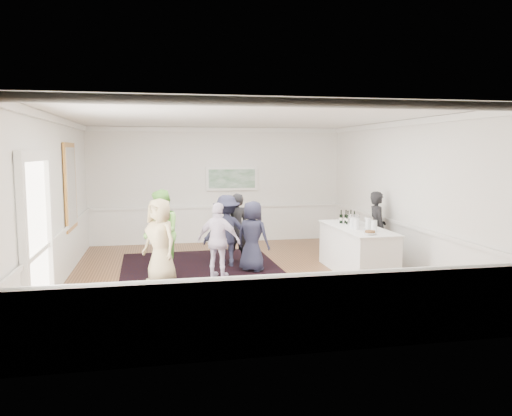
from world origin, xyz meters
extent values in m
plane|color=brown|center=(0.00, 0.00, 0.00)|extent=(8.00, 8.00, 0.00)
cube|color=white|center=(0.00, 0.00, 3.20)|extent=(7.00, 8.00, 0.02)
cube|color=white|center=(-3.50, 0.00, 1.60)|extent=(0.02, 8.00, 3.20)
cube|color=white|center=(3.50, 0.00, 1.60)|extent=(0.02, 8.00, 3.20)
cube|color=white|center=(0.00, 4.00, 1.60)|extent=(7.00, 0.02, 3.20)
cube|color=white|center=(0.00, -4.00, 1.60)|extent=(7.00, 0.02, 3.20)
cube|color=gold|center=(-3.46, 1.30, 1.80)|extent=(0.04, 1.25, 1.85)
cube|color=white|center=(-3.43, 1.30, 1.80)|extent=(0.01, 1.05, 1.65)
cube|color=white|center=(-3.43, -2.72, 1.20)|extent=(0.10, 0.14, 2.40)
cube|color=white|center=(-3.43, -1.08, 1.20)|extent=(0.10, 0.14, 2.40)
cube|color=white|center=(-3.43, -1.90, 2.48)|extent=(0.10, 1.78, 0.16)
cube|color=white|center=(-3.46, -1.90, 1.20)|extent=(0.02, 1.50, 2.40)
cube|color=white|center=(0.40, 3.95, 1.78)|extent=(1.44, 0.05, 0.66)
cube|color=#26663B|center=(0.40, 3.92, 1.78)|extent=(1.30, 0.01, 0.52)
cube|color=black|center=(-0.74, 0.50, 0.01)|extent=(3.50, 4.53, 0.02)
cube|color=white|center=(2.42, -0.16, 0.48)|extent=(0.85, 2.34, 0.96)
cube|color=white|center=(2.42, -0.16, 0.96)|extent=(0.91, 2.40, 0.02)
imported|color=black|center=(3.20, 0.55, 0.83)|extent=(0.46, 0.64, 1.65)
imported|color=tan|center=(-1.62, -0.14, 0.82)|extent=(0.92, 0.95, 1.65)
imported|color=#7CD354|center=(-1.59, 0.47, 0.88)|extent=(0.86, 1.00, 1.77)
imported|color=silver|center=(-0.47, -0.06, 0.77)|extent=(0.97, 0.76, 1.53)
imported|color=#222338|center=(-0.17, 0.94, 0.80)|extent=(1.03, 0.60, 1.59)
imported|color=black|center=(0.11, 1.32, 0.80)|extent=(0.64, 0.48, 1.59)
imported|color=#222338|center=(0.31, 0.42, 0.75)|extent=(0.87, 0.83, 1.50)
cylinder|color=#78B13F|center=(2.29, -0.42, 1.09)|extent=(0.12, 0.12, 0.24)
cylinder|color=#E3434A|center=(2.54, -0.43, 1.09)|extent=(0.12, 0.12, 0.24)
cylinder|color=#7EAA3C|center=(2.28, -0.25, 1.09)|extent=(0.12, 0.12, 0.24)
cylinder|color=white|center=(2.53, -0.74, 1.09)|extent=(0.12, 0.12, 0.24)
cylinder|color=silver|center=(2.43, 0.06, 1.09)|extent=(0.26, 0.26, 0.25)
imported|color=white|center=(2.30, -1.08, 1.00)|extent=(0.24, 0.24, 0.06)
cylinder|color=brown|center=(2.30, -1.08, 1.03)|extent=(0.19, 0.19, 0.04)
camera|label=1|loc=(-1.64, -9.82, 2.56)|focal=35.00mm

